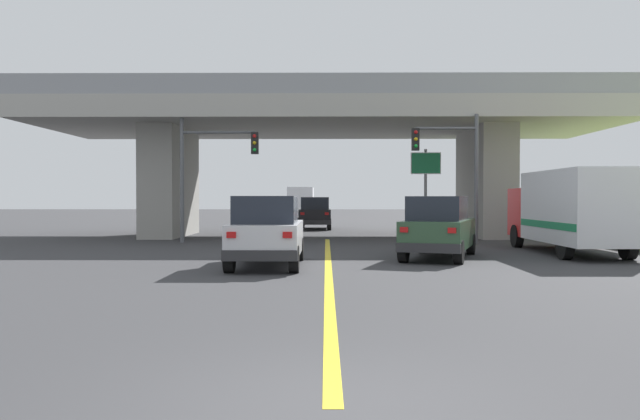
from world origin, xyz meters
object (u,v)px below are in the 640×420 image
suv_lead (267,231)px  box_truck (571,210)px  sedan_oncoming (315,213)px  traffic_signal_farside (208,161)px  suv_crossing (439,227)px  semi_truck_distant (301,202)px  highway_sign (426,173)px  traffic_signal_nearside (455,161)px

suv_lead → box_truck: size_ratio=0.60×
sedan_oncoming → traffic_signal_farside: (-4.53, -12.42, 2.56)m
suv_crossing → semi_truck_distant: bearing=116.7°
sedan_oncoming → highway_sign: (5.52, -9.49, 2.14)m
traffic_signal_nearside → traffic_signal_farside: bearing=177.1°
suv_crossing → traffic_signal_nearside: (1.89, 6.98, 2.55)m
suv_lead → traffic_signal_nearside: bearing=52.6°
traffic_signal_nearside → semi_truck_distant: 34.42m
traffic_signal_farside → suv_lead: bearing=-70.6°
suv_lead → box_truck: 11.16m
box_truck → suv_crossing: bearing=-160.4°
box_truck → traffic_signal_farside: size_ratio=1.33×
box_truck → semi_truck_distant: semi_truck_distant is taller
suv_crossing → traffic_signal_farside: bearing=158.0°
traffic_signal_nearside → highway_sign: traffic_signal_nearside is taller
suv_crossing → sedan_oncoming: bearing=120.5°
box_truck → suv_lead: bearing=-157.5°
suv_lead → traffic_signal_farside: size_ratio=0.79×
traffic_signal_nearside → traffic_signal_farside: 10.78m
traffic_signal_nearside → semi_truck_distant: size_ratio=0.74×
traffic_signal_farside → suv_crossing: bearing=-40.3°
suv_lead → traffic_signal_farside: traffic_signal_farside is taller
traffic_signal_nearside → semi_truck_distant: traffic_signal_nearside is taller
suv_lead → highway_sign: highway_sign is taller
box_truck → highway_sign: highway_sign is taller
suv_lead → sedan_oncoming: bearing=87.4°
sedan_oncoming → highway_sign: size_ratio=1.07×
traffic_signal_nearside → traffic_signal_farside: traffic_signal_farside is taller
box_truck → traffic_signal_nearside: 6.37m
suv_lead → box_truck: box_truck is taller
suv_lead → suv_crossing: bearing=25.0°
suv_lead → box_truck: bearing=22.5°
suv_lead → highway_sign: bearing=63.2°
box_truck → traffic_signal_nearside: size_ratio=1.35×
traffic_signal_nearside → highway_sign: bearing=101.5°
suv_lead → traffic_signal_farside: bearing=109.4°
highway_sign → semi_truck_distant: highway_sign is taller
suv_crossing → semi_truck_distant: (-6.01, 40.42, 0.56)m
suv_lead → semi_truck_distant: size_ratio=0.59×
box_truck → traffic_signal_farside: traffic_signal_farside is taller
sedan_oncoming → box_truck: bearing=-62.9°
box_truck → traffic_signal_farside: 15.11m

